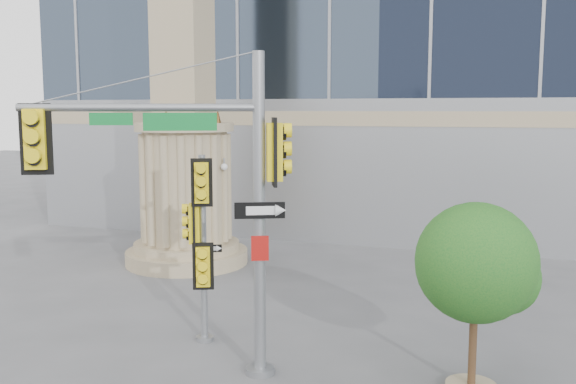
% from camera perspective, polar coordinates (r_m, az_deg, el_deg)
% --- Properties ---
extents(ground, '(120.00, 120.00, 0.00)m').
position_cam_1_polar(ground, '(13.67, -3.51, -16.71)').
color(ground, '#545456').
rests_on(ground, ground).
extents(monument, '(4.40, 4.40, 16.60)m').
position_cam_1_polar(monument, '(23.18, -9.22, 7.13)').
color(monument, tan).
rests_on(monument, ground).
extents(main_signal_pole, '(4.90, 2.51, 6.73)m').
position_cam_1_polar(main_signal_pole, '(13.09, -7.90, 1.14)').
color(main_signal_pole, slate).
rests_on(main_signal_pole, ground).
extents(secondary_signal_pole, '(0.85, 0.61, 4.52)m').
position_cam_1_polar(secondary_signal_pole, '(15.28, -7.76, -3.71)').
color(secondary_signal_pole, slate).
rests_on(secondary_signal_pole, ground).
extents(street_tree, '(2.43, 2.37, 3.79)m').
position_cam_1_polar(street_tree, '(13.17, 16.55, -6.47)').
color(street_tree, tan).
rests_on(street_tree, ground).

